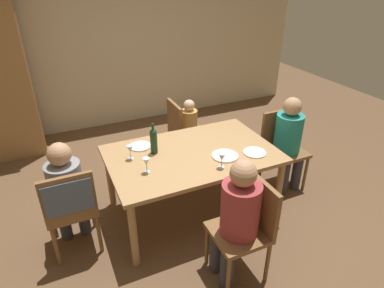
{
  "coord_description": "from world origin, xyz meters",
  "views": [
    {
      "loc": [
        -1.2,
        -2.63,
        2.41
      ],
      "look_at": [
        0.0,
        0.0,
        0.85
      ],
      "focal_mm": 30.68,
      "sensor_mm": 36.0,
      "label": 1
    }
  ],
  "objects_px": {
    "chair_right_end": "(281,143)",
    "wine_glass_near_left": "(146,162)",
    "handbag": "(212,151)",
    "chair_near": "(248,223)",
    "dinner_plate_guest_left": "(225,156)",
    "wine_glass_near_right": "(130,149)",
    "dinner_plate_host": "(140,146)",
    "wine_glass_centre": "(222,158)",
    "person_child_small": "(191,126)",
    "person_woman_host": "(289,138)",
    "wine_bottle_tall_green": "(154,140)",
    "person_man_guest": "(67,189)",
    "dinner_plate_guest_right": "(255,152)",
    "chair_far_right": "(183,130)",
    "chair_left_end": "(70,203)",
    "dining_table": "(192,159)",
    "person_man_bearded": "(237,214)"
  },
  "relations": [
    {
      "from": "chair_far_right",
      "to": "dinner_plate_guest_right",
      "type": "distance_m",
      "value": 1.25
    },
    {
      "from": "wine_glass_centre",
      "to": "handbag",
      "type": "relative_size",
      "value": 0.53
    },
    {
      "from": "person_man_guest",
      "to": "wine_bottle_tall_green",
      "type": "xyz_separation_m",
      "value": [
        0.88,
        0.13,
        0.24
      ]
    },
    {
      "from": "dinner_plate_host",
      "to": "handbag",
      "type": "relative_size",
      "value": 0.82
    },
    {
      "from": "chair_near",
      "to": "person_man_bearded",
      "type": "relative_size",
      "value": 0.79
    },
    {
      "from": "wine_glass_near_right",
      "to": "handbag",
      "type": "height_order",
      "value": "wine_glass_near_right"
    },
    {
      "from": "chair_right_end",
      "to": "dinner_plate_guest_left",
      "type": "height_order",
      "value": "chair_right_end"
    },
    {
      "from": "person_child_small",
      "to": "person_woman_host",
      "type": "bearing_deg",
      "value": 40.84
    },
    {
      "from": "person_child_small",
      "to": "handbag",
      "type": "distance_m",
      "value": 0.56
    },
    {
      "from": "dinner_plate_guest_left",
      "to": "wine_glass_near_right",
      "type": "bearing_deg",
      "value": 158.44
    },
    {
      "from": "wine_bottle_tall_green",
      "to": "dinner_plate_guest_left",
      "type": "xyz_separation_m",
      "value": [
        0.62,
        -0.36,
        -0.14
      ]
    },
    {
      "from": "person_man_bearded",
      "to": "dinner_plate_guest_left",
      "type": "relative_size",
      "value": 4.29
    },
    {
      "from": "chair_left_end",
      "to": "dinner_plate_guest_right",
      "type": "xyz_separation_m",
      "value": [
        1.8,
        -0.15,
        0.16
      ]
    },
    {
      "from": "chair_right_end",
      "to": "wine_glass_near_left",
      "type": "relative_size",
      "value": 6.17
    },
    {
      "from": "person_child_small",
      "to": "wine_bottle_tall_green",
      "type": "height_order",
      "value": "wine_bottle_tall_green"
    },
    {
      "from": "wine_bottle_tall_green",
      "to": "dinner_plate_guest_right",
      "type": "bearing_deg",
      "value": -24.99
    },
    {
      "from": "person_woman_host",
      "to": "dinner_plate_guest_left",
      "type": "xyz_separation_m",
      "value": [
        -0.96,
        -0.18,
        0.09
      ]
    },
    {
      "from": "chair_right_end",
      "to": "wine_glass_centre",
      "type": "height_order",
      "value": "chair_right_end"
    },
    {
      "from": "chair_far_right",
      "to": "chair_right_end",
      "type": "bearing_deg",
      "value": 48.07
    },
    {
      "from": "dining_table",
      "to": "wine_glass_near_right",
      "type": "relative_size",
      "value": 11.39
    },
    {
      "from": "wine_glass_near_left",
      "to": "chair_near",
      "type": "bearing_deg",
      "value": -51.51
    },
    {
      "from": "dinner_plate_host",
      "to": "handbag",
      "type": "height_order",
      "value": "dinner_plate_host"
    },
    {
      "from": "handbag",
      "to": "chair_near",
      "type": "bearing_deg",
      "value": -109.19
    },
    {
      "from": "chair_right_end",
      "to": "chair_near",
      "type": "height_order",
      "value": "same"
    },
    {
      "from": "person_man_guest",
      "to": "dinner_plate_guest_left",
      "type": "relative_size",
      "value": 4.17
    },
    {
      "from": "person_man_bearded",
      "to": "chair_right_end",
      "type": "bearing_deg",
      "value": -51.08
    },
    {
      "from": "dinner_plate_guest_right",
      "to": "person_man_guest",
      "type": "bearing_deg",
      "value": 170.63
    },
    {
      "from": "person_child_small",
      "to": "wine_bottle_tall_green",
      "type": "distance_m",
      "value": 1.13
    },
    {
      "from": "dining_table",
      "to": "wine_glass_near_left",
      "type": "height_order",
      "value": "wine_glass_near_left"
    },
    {
      "from": "wine_bottle_tall_green",
      "to": "person_child_small",
      "type": "bearing_deg",
      "value": 45.48
    },
    {
      "from": "chair_near",
      "to": "wine_glass_near_right",
      "type": "height_order",
      "value": "chair_near"
    },
    {
      "from": "dining_table",
      "to": "dinner_plate_host",
      "type": "bearing_deg",
      "value": 142.69
    },
    {
      "from": "chair_far_right",
      "to": "wine_glass_near_right",
      "type": "xyz_separation_m",
      "value": [
        -0.89,
        -0.79,
        0.32
      ]
    },
    {
      "from": "dining_table",
      "to": "chair_left_end",
      "type": "xyz_separation_m",
      "value": [
        -1.23,
        -0.12,
        -0.07
      ]
    },
    {
      "from": "chair_right_end",
      "to": "wine_glass_near_right",
      "type": "relative_size",
      "value": 6.17
    },
    {
      "from": "chair_left_end",
      "to": "wine_glass_centre",
      "type": "xyz_separation_m",
      "value": [
        1.37,
        -0.24,
        0.26
      ]
    },
    {
      "from": "wine_glass_near_left",
      "to": "wine_bottle_tall_green",
      "type": "bearing_deg",
      "value": 60.33
    },
    {
      "from": "chair_right_end",
      "to": "chair_left_end",
      "type": "distance_m",
      "value": 2.47
    },
    {
      "from": "chair_near",
      "to": "wine_bottle_tall_green",
      "type": "bearing_deg",
      "value": 21.89
    },
    {
      "from": "person_child_small",
      "to": "dinner_plate_guest_right",
      "type": "relative_size",
      "value": 3.98
    },
    {
      "from": "person_man_bearded",
      "to": "person_child_small",
      "type": "relative_size",
      "value": 1.24
    },
    {
      "from": "handbag",
      "to": "wine_glass_centre",
      "type": "bearing_deg",
      "value": -114.7
    },
    {
      "from": "person_child_small",
      "to": "wine_glass_centre",
      "type": "bearing_deg",
      "value": -11.75
    },
    {
      "from": "chair_near",
      "to": "chair_far_right",
      "type": "height_order",
      "value": "same"
    },
    {
      "from": "chair_far_right",
      "to": "dinner_plate_guest_right",
      "type": "bearing_deg",
      "value": 13.15
    },
    {
      "from": "chair_far_right",
      "to": "handbag",
      "type": "bearing_deg",
      "value": 90.0
    },
    {
      "from": "person_woman_host",
      "to": "person_child_small",
      "type": "height_order",
      "value": "person_woman_host"
    },
    {
      "from": "dining_table",
      "to": "person_man_bearded",
      "type": "distance_m",
      "value": 0.93
    },
    {
      "from": "wine_glass_near_left",
      "to": "dinner_plate_guest_left",
      "type": "height_order",
      "value": "wine_glass_near_left"
    },
    {
      "from": "wine_glass_near_left",
      "to": "dinner_plate_guest_left",
      "type": "bearing_deg",
      "value": -3.54
    }
  ]
}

